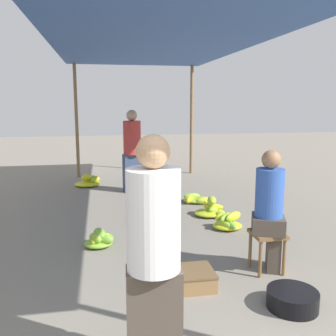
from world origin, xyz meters
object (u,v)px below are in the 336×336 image
at_px(banana_pile_right_1, 212,210).
at_px(banana_pile_left_1, 89,181).
at_px(vendor_foreground, 154,256).
at_px(banana_pile_right_2, 197,200).
at_px(shopper_walking_mid, 132,150).
at_px(stool, 267,240).
at_px(banana_pile_left_0, 100,239).
at_px(crate_near, 193,278).
at_px(basin_black, 292,299).
at_px(crate_mid, 156,215).
at_px(banana_pile_right_0, 228,222).
at_px(vendor_seated, 270,209).

bearing_deg(banana_pile_right_1, banana_pile_left_1, 127.31).
bearing_deg(vendor_foreground, banana_pile_right_2, 71.44).
height_order(banana_pile_right_2, shopper_walking_mid, shopper_walking_mid).
height_order(stool, banana_pile_left_0, stool).
distance_m(stool, crate_near, 0.94).
distance_m(vendor_foreground, banana_pile_right_1, 3.78).
xyz_separation_m(basin_black, banana_pile_right_2, (0.08, 3.65, -0.02)).
height_order(banana_pile_right_1, banana_pile_right_2, banana_pile_right_1).
bearing_deg(banana_pile_left_0, shopper_walking_mid, 77.13).
distance_m(basin_black, shopper_walking_mid, 4.94).
relative_size(banana_pile_left_0, crate_mid, 0.84).
height_order(banana_pile_right_0, banana_pile_right_2, banana_pile_right_0).
height_order(banana_pile_left_0, banana_pile_right_2, banana_pile_left_0).
height_order(banana_pile_left_1, banana_pile_right_1, banana_pile_right_1).
distance_m(vendor_foreground, vendor_seated, 2.00).
bearing_deg(basin_black, banana_pile_left_0, 133.53).
relative_size(basin_black, crate_near, 1.13).
xyz_separation_m(banana_pile_left_0, crate_near, (0.92, -1.25, -0.01)).
height_order(vendor_seated, banana_pile_left_1, vendor_seated).
distance_m(basin_black, crate_near, 0.95).
bearing_deg(banana_pile_right_0, stool, -92.09).
distance_m(stool, banana_pile_right_1, 2.08).
height_order(stool, crate_near, stool).
distance_m(banana_pile_right_1, shopper_walking_mid, 2.38).
relative_size(stool, shopper_walking_mid, 0.27).
height_order(stool, banana_pile_left_1, stool).
xyz_separation_m(banana_pile_left_0, banana_pile_left_1, (-0.24, 3.70, 0.00)).
xyz_separation_m(stool, basin_black, (-0.09, -0.75, -0.27)).
xyz_separation_m(vendor_seated, banana_pile_right_2, (-0.04, 2.89, -0.65)).
distance_m(vendor_foreground, banana_pile_right_2, 4.55).
height_order(vendor_seated, shopper_walking_mid, shopper_walking_mid).
relative_size(banana_pile_left_0, banana_pile_right_0, 0.82).
bearing_deg(crate_near, crate_mid, 91.39).
bearing_deg(vendor_foreground, banana_pile_right_0, 61.60).
relative_size(stool, banana_pile_right_0, 0.95).
bearing_deg(vendor_foreground, banana_pile_right_1, 67.05).
relative_size(banana_pile_left_0, crate_near, 0.96).
distance_m(vendor_seated, crate_near, 1.11).
relative_size(banana_pile_right_2, crate_mid, 1.18).
height_order(banana_pile_right_1, crate_near, banana_pile_right_1).
xyz_separation_m(banana_pile_right_1, crate_near, (-0.88, -2.27, -0.01)).
xyz_separation_m(vendor_foreground, banana_pile_right_2, (1.43, 4.25, -0.79)).
bearing_deg(banana_pile_left_0, crate_mid, 46.88).
distance_m(stool, basin_black, 0.80).
xyz_separation_m(vendor_seated, shopper_walking_mid, (-1.14, 4.01, 0.17)).
relative_size(stool, crate_mid, 0.96).
bearing_deg(basin_black, banana_pile_right_1, 88.02).
bearing_deg(banana_pile_right_0, banana_pile_left_1, 122.11).
relative_size(basin_black, banana_pile_right_2, 0.84).
xyz_separation_m(stool, crate_near, (-0.88, -0.21, -0.27)).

